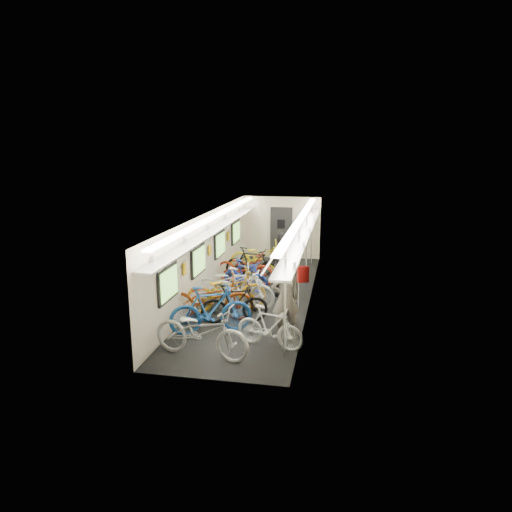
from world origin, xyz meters
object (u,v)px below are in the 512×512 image
at_px(bicycle_0, 201,332).
at_px(passenger_near, 286,298).
at_px(backpack, 303,274).
at_px(passenger_mid, 283,265).
at_px(bicycle_1, 211,310).

height_order(bicycle_0, passenger_near, passenger_near).
distance_m(passenger_near, backpack, 0.86).
bearing_deg(passenger_near, passenger_mid, -101.24).
distance_m(bicycle_1, passenger_mid, 3.35).
xyz_separation_m(bicycle_1, passenger_mid, (1.26, 3.09, 0.36)).
relative_size(passenger_mid, backpack, 4.94).
bearing_deg(bicycle_0, passenger_mid, -3.77).
xyz_separation_m(bicycle_0, bicycle_1, (-0.15, 1.22, 0.02)).
bearing_deg(passenger_mid, passenger_near, 127.11).
bearing_deg(bicycle_1, passenger_near, -107.21).
relative_size(bicycle_0, bicycle_1, 1.10).
height_order(bicycle_1, backpack, backpack).
relative_size(bicycle_1, backpack, 5.06).
relative_size(passenger_near, passenger_mid, 0.94).
xyz_separation_m(passenger_mid, backpack, (0.76, -2.18, 0.34)).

